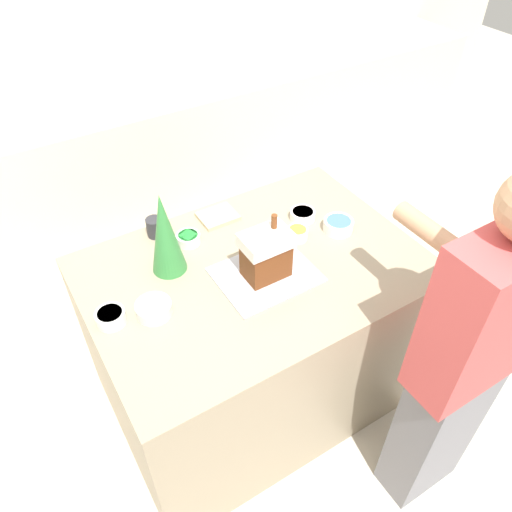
{
  "coord_description": "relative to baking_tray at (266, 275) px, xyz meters",
  "views": [
    {
      "loc": [
        -0.8,
        -1.32,
        2.36
      ],
      "look_at": [
        0.01,
        0.0,
        0.97
      ],
      "focal_mm": 35.0,
      "sensor_mm": 36.0,
      "label": 1
    }
  ],
  "objects": [
    {
      "name": "person",
      "position": [
        0.39,
        -0.73,
        -0.04
      ],
      "size": [
        0.44,
        0.55,
        1.68
      ],
      "color": "slate",
      "rests_on": "ground_plane"
    },
    {
      "name": "candy_bowl_far_right",
      "position": [
        -0.18,
        0.36,
        0.02
      ],
      "size": [
        0.11,
        0.11,
        0.05
      ],
      "color": "white",
      "rests_on": "kitchen_island"
    },
    {
      "name": "decorative_tree",
      "position": [
        -0.32,
        0.25,
        0.18
      ],
      "size": [
        0.15,
        0.15,
        0.38
      ],
      "color": "#33843D",
      "rests_on": "kitchen_island"
    },
    {
      "name": "back_cabinet_block",
      "position": [
        -0.01,
        1.84,
        -0.45
      ],
      "size": [
        6.0,
        0.6,
        0.93
      ],
      "color": "beige",
      "rests_on": "ground_plane"
    },
    {
      "name": "kitchen_island",
      "position": [
        -0.01,
        0.07,
        -0.46
      ],
      "size": [
        1.42,
        1.0,
        0.91
      ],
      "color": "gray",
      "rests_on": "ground_plane"
    },
    {
      "name": "candy_bowl_beside_tree",
      "position": [
        -0.63,
        0.09,
        0.02
      ],
      "size": [
        0.11,
        0.11,
        0.05
      ],
      "color": "silver",
      "rests_on": "kitchen_island"
    },
    {
      "name": "baking_tray",
      "position": [
        0.0,
        0.0,
        0.0
      ],
      "size": [
        0.4,
        0.33,
        0.01
      ],
      "color": "#B2B2BC",
      "rests_on": "kitchen_island"
    },
    {
      "name": "gingerbread_house",
      "position": [
        0.0,
        0.0,
        0.12
      ],
      "size": [
        0.2,
        0.14,
        0.27
      ],
      "color": "brown",
      "rests_on": "baking_tray"
    },
    {
      "name": "candy_bowl_center_rear",
      "position": [
        0.45,
        0.08,
        0.03
      ],
      "size": [
        0.14,
        0.14,
        0.05
      ],
      "color": "white",
      "rests_on": "kitchen_island"
    },
    {
      "name": "cookbook",
      "position": [
        0.01,
        0.45,
        0.01
      ],
      "size": [
        0.18,
        0.14,
        0.02
      ],
      "color": "#CCB78C",
      "rests_on": "kitchen_island"
    },
    {
      "name": "wall_back",
      "position": [
        -0.01,
        2.17,
        0.39
      ],
      "size": [
        8.0,
        0.05,
        2.6
      ],
      "color": "beige",
      "rests_on": "ground_plane"
    },
    {
      "name": "candy_bowl_front_corner",
      "position": [
        -0.48,
        0.05,
        0.02
      ],
      "size": [
        0.14,
        0.14,
        0.05
      ],
      "color": "silver",
      "rests_on": "kitchen_island"
    },
    {
      "name": "candy_bowl_behind_tray",
      "position": [
        0.25,
        0.13,
        0.02
      ],
      "size": [
        0.1,
        0.1,
        0.05
      ],
      "color": "white",
      "rests_on": "kitchen_island"
    },
    {
      "name": "candy_bowl_far_left",
      "position": [
        0.36,
        0.24,
        0.02
      ],
      "size": [
        0.12,
        0.12,
        0.04
      ],
      "color": "white",
      "rests_on": "kitchen_island"
    },
    {
      "name": "mug",
      "position": [
        -0.29,
        0.49,
        0.04
      ],
      "size": [
        0.07,
        0.07,
        0.09
      ],
      "color": "#2D2D33",
      "rests_on": "kitchen_island"
    },
    {
      "name": "ground_plane",
      "position": [
        -0.01,
        0.07,
        -0.91
      ],
      "size": [
        12.0,
        12.0,
        0.0
      ],
      "primitive_type": "plane",
      "color": "beige"
    }
  ]
}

